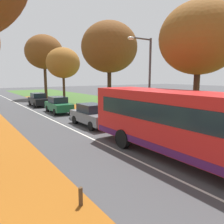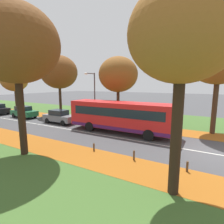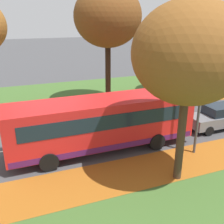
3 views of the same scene
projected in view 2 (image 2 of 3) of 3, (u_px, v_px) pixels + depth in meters
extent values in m
plane|color=#424244|center=(212.00, 154.00, 11.95)|extent=(160.00, 160.00, 0.00)
cube|color=#9E5619|center=(23.00, 140.00, 14.80)|extent=(2.80, 60.00, 0.00)
cube|color=#3D6028|center=(77.00, 112.00, 29.57)|extent=(12.00, 90.00, 0.01)
cube|color=#9E5619|center=(89.00, 121.00, 22.70)|extent=(2.80, 60.00, 0.00)
cube|color=silver|center=(27.00, 122.00, 21.66)|extent=(0.12, 80.00, 0.01)
cylinder|color=black|center=(176.00, 137.00, 7.28)|extent=(0.45, 0.45, 5.03)
ellipsoid|color=#935B23|center=(182.00, 34.00, 6.62)|extent=(4.21, 4.21, 3.79)
cylinder|color=black|center=(22.00, 117.00, 11.55)|extent=(0.46, 0.46, 5.14)
ellipsoid|color=brown|center=(15.00, 44.00, 10.81)|extent=(5.45, 5.45, 4.90)
cylinder|color=#422D1E|center=(215.00, 107.00, 16.47)|extent=(0.46, 0.46, 5.10)
ellipsoid|color=brown|center=(219.00, 55.00, 15.72)|extent=(5.83, 5.83, 5.25)
cylinder|color=#422D1E|center=(118.00, 106.00, 21.51)|extent=(0.37, 0.37, 4.08)
ellipsoid|color=brown|center=(118.00, 74.00, 20.91)|extent=(4.70, 4.70, 4.23)
cylinder|color=#382619|center=(60.00, 100.00, 26.97)|extent=(0.40, 0.40, 4.41)
ellipsoid|color=brown|center=(59.00, 72.00, 26.28)|extent=(5.50, 5.50, 4.95)
cylinder|color=#422D1E|center=(16.00, 100.00, 31.57)|extent=(0.34, 0.34, 3.75)
ellipsoid|color=#935B23|center=(14.00, 80.00, 30.99)|extent=(4.58, 4.58, 4.12)
cylinder|color=#4C3823|center=(187.00, 167.00, 9.45)|extent=(0.12, 0.12, 0.59)
cylinder|color=#4C3823|center=(134.00, 155.00, 10.89)|extent=(0.12, 0.12, 0.63)
cylinder|color=#4C3823|center=(94.00, 147.00, 12.42)|extent=(0.12, 0.12, 0.55)
cylinder|color=#47474C|center=(95.00, 98.00, 21.00)|extent=(0.14, 0.14, 6.00)
cylinder|color=#47474C|center=(90.00, 73.00, 19.85)|extent=(1.60, 0.10, 0.10)
ellipsoid|color=silver|center=(86.00, 74.00, 19.17)|extent=(0.44, 0.28, 0.20)
cube|color=red|center=(120.00, 115.00, 16.99)|extent=(2.54, 10.41, 2.50)
cube|color=#19232D|center=(176.00, 116.00, 14.45)|extent=(2.30, 0.11, 1.30)
cube|color=#19232D|center=(121.00, 111.00, 16.92)|extent=(2.57, 9.16, 0.80)
cube|color=#4C1951|center=(120.00, 126.00, 17.16)|extent=(2.56, 10.20, 0.32)
cylinder|color=black|center=(156.00, 129.00, 16.65)|extent=(0.30, 0.96, 0.96)
cylinder|color=black|center=(148.00, 135.00, 14.61)|extent=(0.30, 0.96, 0.96)
cylinder|color=black|center=(102.00, 122.00, 19.59)|extent=(0.30, 0.96, 0.96)
cylinder|color=black|center=(90.00, 127.00, 17.54)|extent=(0.30, 0.96, 0.96)
cube|color=slate|center=(60.00, 118.00, 21.14)|extent=(1.72, 4.21, 0.70)
cube|color=#19232D|center=(59.00, 112.00, 21.11)|extent=(1.45, 2.02, 0.60)
cylinder|color=black|center=(73.00, 120.00, 21.23)|extent=(0.22, 0.64, 0.64)
cylinder|color=black|center=(63.00, 123.00, 19.89)|extent=(0.22, 0.64, 0.64)
cylinder|color=black|center=(57.00, 118.00, 22.51)|extent=(0.22, 0.64, 0.64)
cylinder|color=black|center=(47.00, 121.00, 21.16)|extent=(0.22, 0.64, 0.64)
cube|color=#1E6038|center=(24.00, 113.00, 24.67)|extent=(1.90, 4.28, 0.70)
cube|color=#19232D|center=(23.00, 108.00, 24.65)|extent=(1.54, 2.08, 0.60)
cylinder|color=black|center=(35.00, 115.00, 24.70)|extent=(0.25, 0.65, 0.64)
cylinder|color=black|center=(24.00, 117.00, 23.39)|extent=(0.25, 0.65, 0.64)
cylinder|color=black|center=(24.00, 114.00, 26.07)|extent=(0.25, 0.65, 0.64)
cylinder|color=black|center=(14.00, 115.00, 24.76)|extent=(0.25, 0.65, 0.64)
cylinder|color=black|center=(8.00, 112.00, 27.60)|extent=(0.25, 0.65, 0.64)
cylinder|color=black|center=(0.00, 111.00, 28.96)|extent=(0.25, 0.65, 0.64)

